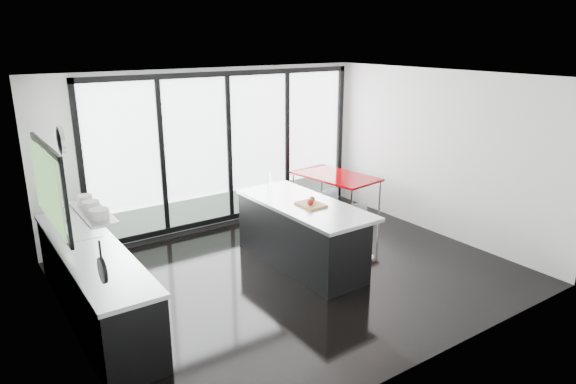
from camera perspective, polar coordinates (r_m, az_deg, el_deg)
floor at (r=7.55m, az=0.67°, el=-9.05°), size 6.00×5.00×0.00m
ceiling at (r=6.80m, az=0.76°, el=12.64°), size 6.00×5.00×0.00m
wall_back at (r=9.26m, az=-6.75°, el=4.12°), size 6.00×0.09×2.80m
wall_front at (r=5.32m, az=16.51°, el=-4.88°), size 6.00×0.00×2.80m
wall_left at (r=6.14m, az=-24.18°, el=-1.14°), size 0.26×5.00×2.80m
wall_right at (r=9.07m, az=16.44°, el=4.10°), size 0.00×5.00×2.80m
counter_cabinets at (r=6.70m, az=-20.71°, el=-9.37°), size 0.69×3.24×1.36m
island at (r=7.70m, az=1.35°, el=-4.61°), size 1.02×2.35×1.24m
bar_stool_near at (r=8.00m, az=8.13°, el=-5.13°), size 0.50×0.50×0.65m
bar_stool_far at (r=8.25m, az=5.41°, el=-3.96°), size 0.53×0.53×0.75m
red_table at (r=9.67m, az=5.28°, el=-0.52°), size 1.10×1.67×0.84m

